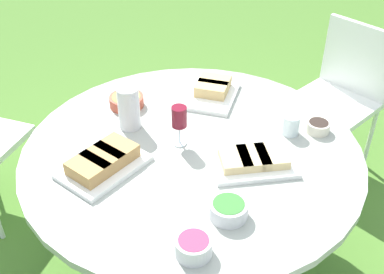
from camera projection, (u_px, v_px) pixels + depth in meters
ground_plane at (192, 259)px, 2.47m from camera, size 40.00×40.00×0.00m
dining_table at (192, 166)px, 2.11m from camera, size 1.45×1.45×0.71m
chair_near_left at (342, 88)px, 2.83m from camera, size 0.50×0.48×0.89m
water_pitcher at (129, 108)px, 2.12m from camera, size 0.10×0.10×0.20m
wine_glass at (179, 118)px, 2.00m from camera, size 0.06×0.06×0.19m
platter_bread_main at (253, 160)px, 1.94m from camera, size 0.35×0.40×0.06m
platter_charcuterie at (212, 91)px, 2.38m from camera, size 0.37×0.38×0.07m
platter_sandwich_side at (103, 162)px, 1.92m from camera, size 0.32×0.39×0.08m
bowl_fries at (127, 100)px, 2.31m from camera, size 0.16×0.16×0.05m
bowl_salad at (228, 209)px, 1.71m from camera, size 0.14×0.14×0.06m
bowl_olives at (318, 126)px, 2.13m from camera, size 0.10×0.10×0.05m
bowl_dip_red at (194, 246)px, 1.56m from camera, size 0.12×0.12×0.07m
cup_water_near at (291, 125)px, 2.11m from camera, size 0.08×0.08×0.09m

